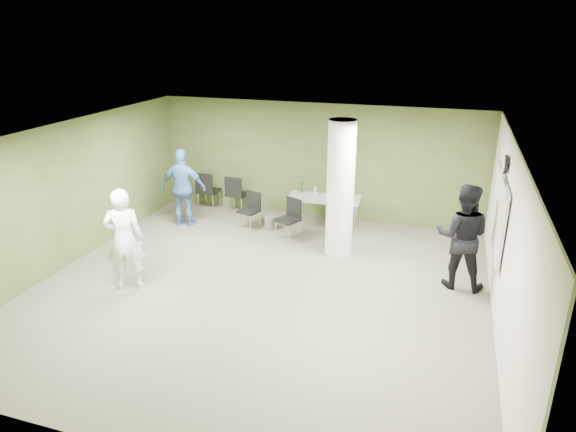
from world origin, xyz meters
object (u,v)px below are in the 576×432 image
(folding_table, at_px, (323,199))
(chair_back_left, at_px, (207,188))
(woman_white, at_px, (124,239))
(man_black, at_px, (462,236))
(man_blue, at_px, (183,188))

(folding_table, height_order, chair_back_left, folding_table)
(folding_table, relative_size, chair_back_left, 1.70)
(chair_back_left, relative_size, woman_white, 0.53)
(man_black, xyz_separation_m, man_blue, (-6.22, 1.19, -0.05))
(folding_table, distance_m, man_black, 3.61)
(woman_white, height_order, man_blue, woman_white)
(chair_back_left, height_order, man_blue, man_blue)
(woman_white, relative_size, man_black, 0.97)
(folding_table, relative_size, man_black, 0.87)
(folding_table, xyz_separation_m, chair_back_left, (-3.16, 0.37, -0.14))
(folding_table, distance_m, woman_white, 4.69)
(woman_white, xyz_separation_m, man_black, (5.71, 1.89, 0.03))
(folding_table, bearing_deg, woman_white, -129.90)
(chair_back_left, height_order, man_black, man_black)
(chair_back_left, distance_m, man_black, 6.62)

